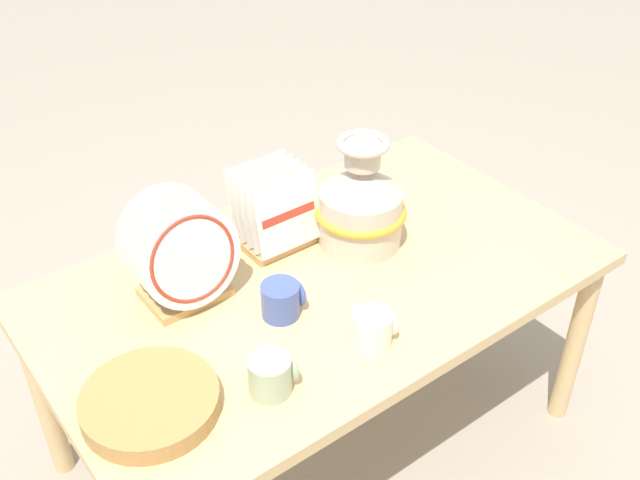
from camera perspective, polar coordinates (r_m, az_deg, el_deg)
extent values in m
plane|color=gray|center=(2.36, 0.00, -14.82)|extent=(14.00, 14.00, 0.00)
cube|color=tan|center=(1.92, 0.00, -3.09)|extent=(1.42, 0.84, 0.03)
cylinder|color=tan|center=(2.33, 18.88, -7.38)|extent=(0.06, 0.06, 0.60)
cylinder|color=tan|center=(2.20, -20.34, -11.06)|extent=(0.06, 0.06, 0.60)
cylinder|color=tan|center=(2.69, 6.51, 0.91)|extent=(0.06, 0.06, 0.60)
cylinder|color=beige|center=(1.99, 3.09, 1.74)|extent=(0.22, 0.22, 0.16)
cone|color=beige|center=(1.93, 3.20, 4.66)|extent=(0.22, 0.22, 0.08)
cylinder|color=beige|center=(1.89, 3.27, 6.51)|extent=(0.09, 0.09, 0.06)
torus|color=beige|center=(1.87, 3.31, 7.36)|extent=(0.14, 0.14, 0.02)
torus|color=gold|center=(1.98, 3.11, 2.20)|extent=(0.24, 0.24, 0.02)
cube|color=tan|center=(1.87, -10.23, -3.89)|extent=(0.19, 0.15, 0.02)
cylinder|color=tan|center=(1.87, -13.06, -2.79)|extent=(0.01, 0.01, 0.06)
cylinder|color=tan|center=(1.92, -9.43, -1.29)|extent=(0.01, 0.01, 0.06)
cylinder|color=white|center=(1.74, -9.69, -1.44)|extent=(0.25, 0.05, 0.25)
torus|color=#B23323|center=(1.74, -9.66, -1.47)|extent=(0.22, 0.05, 0.21)
cylinder|color=white|center=(1.77, -10.20, -0.94)|extent=(0.25, 0.05, 0.25)
cylinder|color=white|center=(1.79, -10.69, -0.44)|extent=(0.25, 0.05, 0.25)
cylinder|color=white|center=(1.81, -11.18, 0.04)|extent=(0.25, 0.05, 0.25)
cylinder|color=white|center=(1.84, -11.65, 0.51)|extent=(0.25, 0.05, 0.25)
cube|color=tan|center=(2.03, -3.43, 0.16)|extent=(0.19, 0.15, 0.02)
cylinder|color=tan|center=(2.02, -6.02, 1.18)|extent=(0.01, 0.01, 0.06)
cylinder|color=tan|center=(2.08, -2.84, 2.47)|extent=(0.01, 0.01, 0.06)
cube|color=white|center=(1.92, -2.45, 1.93)|extent=(0.19, 0.04, 0.19)
cube|color=white|center=(1.95, -3.00, 2.36)|extent=(0.19, 0.04, 0.19)
cube|color=white|center=(1.97, -3.54, 2.77)|extent=(0.19, 0.04, 0.19)
cube|color=white|center=(1.99, -4.07, 3.17)|extent=(0.19, 0.04, 0.19)
cube|color=white|center=(2.01, -4.58, 3.56)|extent=(0.19, 0.04, 0.19)
cube|color=#B23323|center=(1.92, -2.42, 1.92)|extent=(0.16, 0.01, 0.02)
cylinder|color=#AD7F47|center=(1.62, -12.73, -12.41)|extent=(0.29, 0.29, 0.01)
cylinder|color=#AD7F47|center=(1.61, -12.77, -12.19)|extent=(0.29, 0.29, 0.01)
cylinder|color=#AD7F47|center=(1.61, -12.81, -11.98)|extent=(0.29, 0.29, 0.01)
cylinder|color=#AD7F47|center=(1.60, -12.86, -11.76)|extent=(0.29, 0.29, 0.01)
cylinder|color=#AD7F47|center=(1.59, -12.90, -11.54)|extent=(0.29, 0.29, 0.01)
cylinder|color=#42569E|center=(1.77, -3.04, -4.61)|extent=(0.09, 0.09, 0.09)
torus|color=#42569E|center=(1.79, -1.81, -3.99)|extent=(0.02, 0.07, 0.07)
cylinder|color=#9EB28E|center=(1.59, -3.85, -10.26)|extent=(0.09, 0.09, 0.09)
torus|color=#9EB28E|center=(1.61, -2.46, -9.52)|extent=(0.02, 0.07, 0.07)
cylinder|color=silver|center=(1.70, 3.96, -6.81)|extent=(0.09, 0.09, 0.09)
torus|color=silver|center=(1.72, 5.15, -6.13)|extent=(0.02, 0.07, 0.07)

